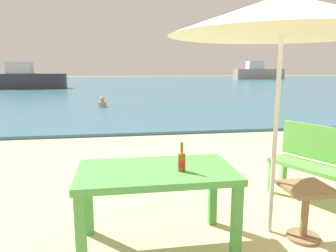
# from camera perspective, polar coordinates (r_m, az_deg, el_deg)

# --- Properties ---
(ground_plane) EXTENTS (120.00, 120.00, 0.00)m
(ground_plane) POSITION_cam_1_polar(r_m,az_deg,el_deg) (3.41, 18.76, -19.12)
(ground_plane) COLOR beige
(sea_water) EXTENTS (120.00, 50.00, 0.08)m
(sea_water) POSITION_cam_1_polar(r_m,az_deg,el_deg) (32.67, -6.55, 7.64)
(sea_water) COLOR #386B84
(sea_water) RESTS_ON ground_plane
(picnic_table_green) EXTENTS (1.40, 0.80, 0.76)m
(picnic_table_green) POSITION_cam_1_polar(r_m,az_deg,el_deg) (2.89, -2.12, -9.80)
(picnic_table_green) COLOR #4C9E47
(picnic_table_green) RESTS_ON ground_plane
(beer_bottle_amber) EXTENTS (0.07, 0.07, 0.26)m
(beer_bottle_amber) POSITION_cam_1_polar(r_m,az_deg,el_deg) (2.76, 2.51, -6.30)
(beer_bottle_amber) COLOR brown
(beer_bottle_amber) RESTS_ON picnic_table_green
(patio_umbrella) EXTENTS (2.10, 2.10, 2.30)m
(patio_umbrella) POSITION_cam_1_polar(r_m,az_deg,el_deg) (3.19, 20.06, 18.27)
(patio_umbrella) COLOR silver
(patio_umbrella) RESTS_ON ground_plane
(side_table_wood) EXTENTS (0.44, 0.44, 0.54)m
(side_table_wood) POSITION_cam_1_polar(r_m,az_deg,el_deg) (3.40, 23.62, -12.87)
(side_table_wood) COLOR olive
(side_table_wood) RESTS_ON ground_plane
(bench_green_left) EXTENTS (0.84, 1.24, 0.95)m
(bench_green_left) POSITION_cam_1_polar(r_m,az_deg,el_deg) (4.27, 25.94, -5.67)
(bench_green_left) COLOR #60B24C
(bench_green_left) RESTS_ON ground_plane
(swimmer_person) EXTENTS (0.34, 0.34, 0.41)m
(swimmer_person) POSITION_cam_1_polar(r_m,az_deg,el_deg) (13.12, -11.82, 4.12)
(swimmer_person) COLOR tan
(swimmer_person) RESTS_ON sea_water
(boat_tanker) EXTENTS (6.70, 1.83, 2.44)m
(boat_tanker) POSITION_cam_1_polar(r_m,az_deg,el_deg) (45.83, 15.97, 9.27)
(boat_tanker) COLOR gray
(boat_tanker) RESTS_ON sea_water
(boat_fishing_trawler) EXTENTS (5.47, 1.49, 1.99)m
(boat_fishing_trawler) POSITION_cam_1_polar(r_m,az_deg,el_deg) (26.28, -24.21, 7.76)
(boat_fishing_trawler) COLOR #38383F
(boat_fishing_trawler) RESTS_ON sea_water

